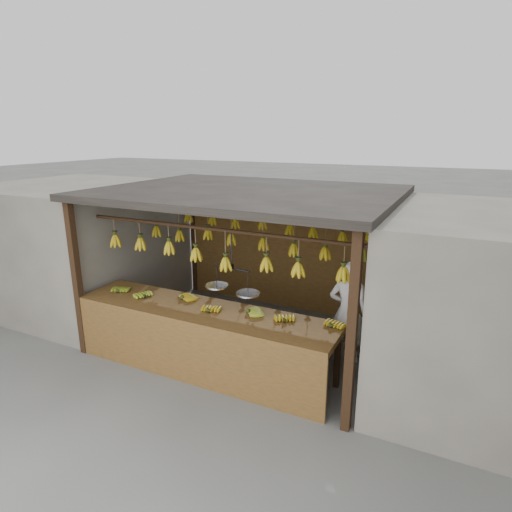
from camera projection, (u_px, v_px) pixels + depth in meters
The scene contains 8 objects.
ground at pixel (248, 337), 6.94m from camera, with size 80.00×80.00×0.00m, color #5B5B57.
stall at pixel (257, 214), 6.67m from camera, with size 4.30×3.30×2.40m.
neighbor_left at pixel (80, 244), 8.14m from camera, with size 3.00×3.00×2.30m, color slate.
counter at pixel (199, 325), 5.72m from camera, with size 3.76×0.86×0.96m.
hanging_bananas at pixel (247, 241), 6.48m from camera, with size 3.65×2.25×0.39m.
balance_scale at pixel (232, 287), 5.61m from camera, with size 0.81×0.38×0.80m.
vendor at pixel (348, 312), 6.06m from camera, with size 0.55×0.36×1.50m, color white.
bag_bundles at pixel (390, 273), 7.01m from camera, with size 0.08×0.26×1.22m.
Camera 1 is at (2.89, -5.60, 3.19)m, focal length 30.00 mm.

